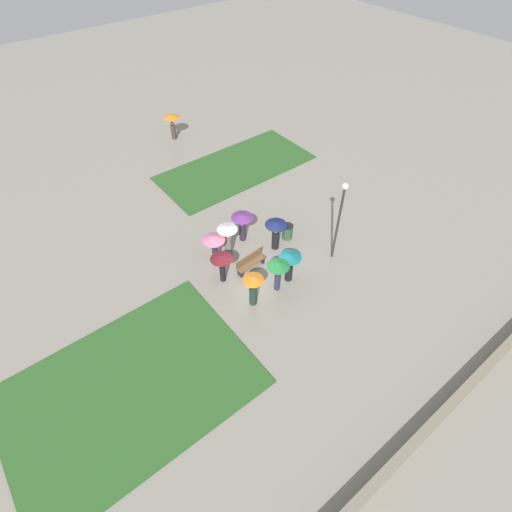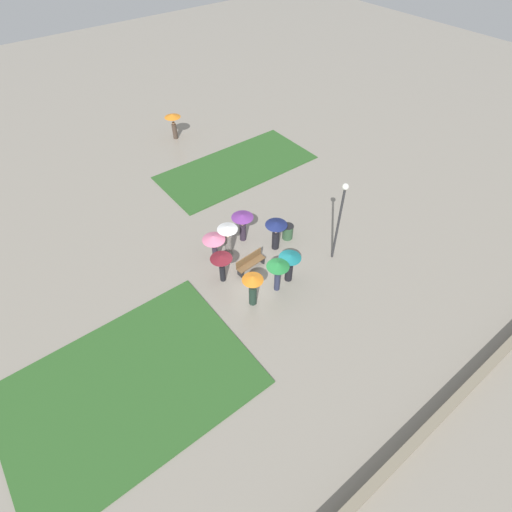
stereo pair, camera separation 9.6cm
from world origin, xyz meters
name	(u,v)px [view 2 (the right image)]	position (x,y,z in m)	size (l,w,h in m)	color
ground_plane	(255,272)	(0.00, 0.00, 0.00)	(90.00, 90.00, 0.00)	gray
lawn_patch_near	(129,387)	(-7.99, -1.88, 0.03)	(9.73, 6.97, 0.06)	#2D5B26
lawn_patch_far	(237,167)	(4.94, 8.49, 0.03)	(10.60, 5.01, 0.06)	#2D5B26
parapet_wall	(427,430)	(0.00, -10.39, 0.32)	(45.00, 0.35, 0.63)	gray
park_bench	(250,262)	(-0.07, 0.36, 0.47)	(1.70, 0.54, 0.90)	brown
lamp_post	(340,213)	(3.94, -1.66, 3.01)	(0.32, 0.32, 4.74)	#2D2D30
trash_bin	(288,232)	(3.02, 0.96, 0.44)	(0.63, 0.63, 0.88)	#335638
crowd_person_purple	(243,221)	(0.97, 2.39, 1.31)	(1.20, 1.20, 1.79)	#2D2333
crowd_person_teal	(290,262)	(1.01, -1.43, 1.24)	(1.11, 1.11, 1.77)	black
crowd_person_maroon	(221,261)	(-1.65, 0.58, 1.35)	(1.10, 1.10, 1.75)	black
crowd_person_green	(278,268)	(0.13, -1.56, 1.50)	(1.11, 1.11, 1.90)	#282D47
crowd_person_pink	(214,241)	(-1.20, 1.91, 1.45)	(1.18, 1.18, 1.80)	#2D2333
crowd_person_white	(228,236)	(-0.30, 1.97, 1.26)	(1.08, 1.08, 1.91)	slate
crowd_person_navy	(276,230)	(1.96, 0.76, 1.30)	(1.18, 1.18, 1.86)	black
crowd_person_orange	(253,285)	(-1.34, -1.53, 1.31)	(1.00, 1.00, 1.92)	#1E3328
lone_walker_far_path	(173,121)	(3.61, 14.61, 1.42)	(1.18, 1.18, 1.92)	#47382D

